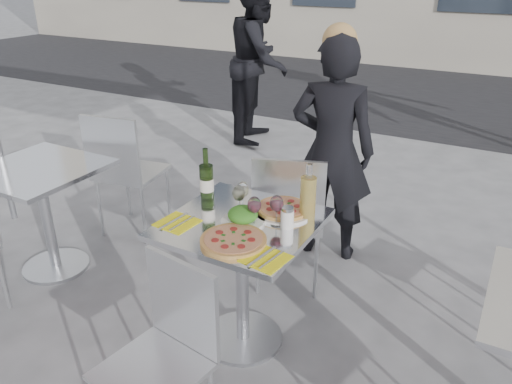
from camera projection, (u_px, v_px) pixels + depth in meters
The scene contains 21 objects.
ground at pixel (243, 339), 2.80m from camera, with size 80.00×80.00×0.00m, color slate.
street_asphalt at pixel (448, 95), 7.97m from camera, with size 24.00×5.00×0.00m, color black.
main_table at pixel (242, 257), 2.58m from camera, with size 0.72×0.72×0.75m.
side_table_left at pixel (43, 197), 3.24m from camera, with size 0.72×0.72×0.75m.
chair_far at pixel (289, 212), 3.02m from camera, with size 0.55×0.55×0.93m.
chair_near at pixel (167, 343), 2.05m from camera, with size 0.44×0.45×0.85m.
side_chair_lfar at pixel (123, 166), 3.65m from camera, with size 0.51×0.52×0.97m.
woman_diner at pixel (332, 151), 3.34m from camera, with size 0.56×0.37×1.55m, color black.
pedestrian_a at pixel (260, 60), 5.64m from camera, with size 0.90×0.70×1.85m, color black.
pizza_near at pixel (233, 240), 2.30m from camera, with size 0.31×0.31×0.02m.
pizza_far at pixel (283, 209), 2.57m from camera, with size 0.31×0.31×0.03m.
salad_plate at pixel (243, 216), 2.46m from camera, with size 0.22×0.22×0.09m.
wine_bottle at pixel (207, 181), 2.67m from camera, with size 0.07×0.07×0.29m.
carafe at pixel (308, 197), 2.47m from camera, with size 0.08×0.08×0.29m.
sugar_shaker at pixel (287, 217), 2.41m from camera, with size 0.06×0.06×0.11m.
wineglass_white_a at pixel (239, 194), 2.52m from camera, with size 0.07×0.07×0.16m.
wineglass_white_b at pixel (243, 191), 2.56m from camera, with size 0.07×0.07×0.16m.
wineglass_red_a at pixel (254, 206), 2.40m from camera, with size 0.07×0.07×0.16m.
wineglass_red_b at pixel (277, 205), 2.41m from camera, with size 0.07×0.07×0.16m.
napkin_left at pixel (177, 222), 2.47m from camera, with size 0.20×0.20×0.01m.
napkin_right at pixel (266, 258), 2.17m from camera, with size 0.20×0.20×0.01m.
Camera 1 is at (1.13, -1.89, 1.92)m, focal length 35.00 mm.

